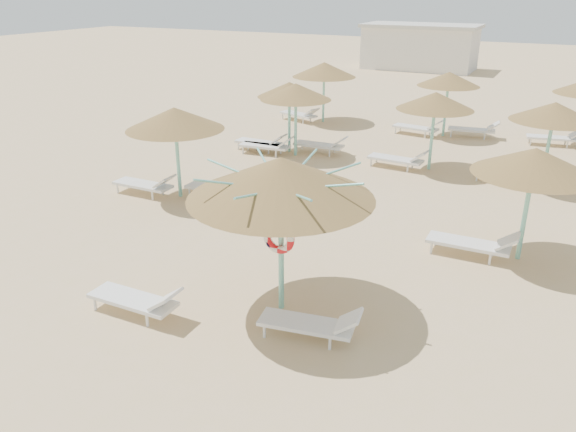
% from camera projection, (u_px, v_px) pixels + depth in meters
% --- Properties ---
extents(ground, '(120.00, 120.00, 0.00)m').
position_uv_depth(ground, '(263.00, 307.00, 11.24)').
color(ground, tan).
rests_on(ground, ground).
extents(main_palapa, '(3.49, 3.49, 3.13)m').
position_uv_depth(main_palapa, '(281.00, 179.00, 10.19)').
color(main_palapa, '#76CDBD').
rests_on(main_palapa, ground).
extents(lounger_main_a, '(1.97, 0.61, 0.71)m').
position_uv_depth(lounger_main_a, '(138.00, 300.00, 10.86)').
color(lounger_main_a, white).
rests_on(lounger_main_a, ground).
extents(lounger_main_b, '(1.92, 0.85, 0.68)m').
position_uv_depth(lounger_main_b, '(313.00, 324.00, 10.13)').
color(lounger_main_b, white).
rests_on(lounger_main_b, ground).
extents(palapa_field, '(22.17, 14.64, 2.72)m').
position_uv_depth(palapa_field, '(465.00, 107.00, 18.17)').
color(palapa_field, '#76CDBD').
rests_on(palapa_field, ground).
extents(service_hut, '(8.40, 4.40, 3.25)m').
position_uv_depth(service_hut, '(420.00, 47.00, 41.97)').
color(service_hut, silver).
rests_on(service_hut, ground).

